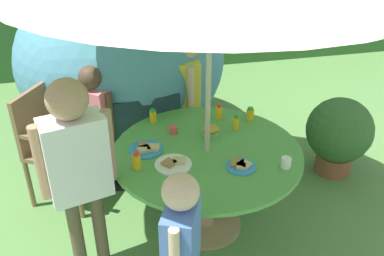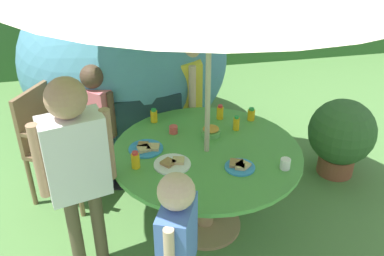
{
  "view_description": "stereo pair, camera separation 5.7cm",
  "coord_description": "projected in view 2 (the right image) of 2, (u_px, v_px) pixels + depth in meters",
  "views": [
    {
      "loc": [
        -0.67,
        -2.46,
        2.34
      ],
      "look_at": [
        -0.08,
        0.13,
        0.82
      ],
      "focal_mm": 39.86,
      "sensor_mm": 36.0,
      "label": 1
    },
    {
      "loc": [
        -0.61,
        -2.48,
        2.34
      ],
      "look_at": [
        -0.08,
        0.13,
        0.82
      ],
      "focal_mm": 39.86,
      "sensor_mm": 36.0,
      "label": 2
    }
  ],
  "objects": [
    {
      "name": "juice_bottle_near_right",
      "position": [
        154.0,
        116.0,
        3.37
      ],
      "size": [
        0.05,
        0.05,
        0.11
      ],
      "color": "yellow",
      "rests_on": "garden_table"
    },
    {
      "name": "cup_far",
      "position": [
        173.0,
        130.0,
        3.23
      ],
      "size": [
        0.07,
        0.07,
        0.06
      ],
      "primitive_type": "cylinder",
      "color": "#E04C47",
      "rests_on": "garden_table"
    },
    {
      "name": "plate_far_right",
      "position": [
        240.0,
        166.0,
        2.84
      ],
      "size": [
        0.2,
        0.2,
        0.03
      ],
      "color": "#338CD8",
      "rests_on": "garden_table"
    },
    {
      "name": "juice_bottle_far_left",
      "position": [
        220.0,
        112.0,
        3.41
      ],
      "size": [
        0.05,
        0.05,
        0.12
      ],
      "color": "yellow",
      "rests_on": "garden_table"
    },
    {
      "name": "dome_tent",
      "position": [
        125.0,
        60.0,
        4.24
      ],
      "size": [
        2.33,
        2.33,
        1.67
      ],
      "rotation": [
        0.0,
        0.0,
        0.13
      ],
      "color": "teal",
      "rests_on": "ground_plane"
    },
    {
      "name": "juice_bottle_near_left",
      "position": [
        136.0,
        160.0,
        2.82
      ],
      "size": [
        0.06,
        0.06,
        0.12
      ],
      "color": "yellow",
      "rests_on": "garden_table"
    },
    {
      "name": "child_in_yellow_shirt",
      "position": [
        189.0,
        84.0,
        3.75
      ],
      "size": [
        0.22,
        0.43,
        1.28
      ],
      "rotation": [
        0.0,
        0.0,
        -1.63
      ],
      "color": "brown",
      "rests_on": "ground_plane"
    },
    {
      "name": "garden_table",
      "position": [
        206.0,
        167.0,
        3.1
      ],
      "size": [
        1.36,
        1.36,
        0.7
      ],
      "color": "tan",
      "rests_on": "ground_plane"
    },
    {
      "name": "juice_bottle_center_front",
      "position": [
        236.0,
        123.0,
        3.26
      ],
      "size": [
        0.05,
        0.05,
        0.12
      ],
      "color": "yellow",
      "rests_on": "garden_table"
    },
    {
      "name": "child_in_blue_shirt",
      "position": [
        177.0,
        239.0,
        2.24
      ],
      "size": [
        0.26,
        0.36,
        1.13
      ],
      "rotation": [
        0.0,
        0.0,
        1.17
      ],
      "color": "brown",
      "rests_on": "ground_plane"
    },
    {
      "name": "snack_bowl",
      "position": [
        211.0,
        131.0,
        3.2
      ],
      "size": [
        0.14,
        0.14,
        0.07
      ],
      "color": "#66B259",
      "rests_on": "garden_table"
    },
    {
      "name": "child_in_white_shirt",
      "position": [
        75.0,
        157.0,
        2.57
      ],
      "size": [
        0.47,
        0.29,
        1.43
      ],
      "rotation": [
        0.0,
        0.0,
        0.26
      ],
      "color": "brown",
      "rests_on": "ground_plane"
    },
    {
      "name": "ground_plane",
      "position": [
        205.0,
        226.0,
        3.38
      ],
      "size": [
        10.0,
        10.0,
        0.02
      ],
      "primitive_type": "cube",
      "color": "#548442"
    },
    {
      "name": "plate_mid_left",
      "position": [
        172.0,
        164.0,
        2.87
      ],
      "size": [
        0.25,
        0.25,
        0.03
      ],
      "color": "white",
      "rests_on": "garden_table"
    },
    {
      "name": "cup_near",
      "position": [
        285.0,
        164.0,
        2.82
      ],
      "size": [
        0.07,
        0.07,
        0.07
      ],
      "primitive_type": "cylinder",
      "color": "white",
      "rests_on": "garden_table"
    },
    {
      "name": "potted_plant",
      "position": [
        341.0,
        135.0,
        3.8
      ],
      "size": [
        0.59,
        0.59,
        0.73
      ],
      "color": "brown",
      "rests_on": "ground_plane"
    },
    {
      "name": "child_in_pink_shirt",
      "position": [
        97.0,
        112.0,
        3.49
      ],
      "size": [
        0.33,
        0.32,
        1.13
      ],
      "rotation": [
        0.0,
        0.0,
        -0.75
      ],
      "color": "#3F3F47",
      "rests_on": "ground_plane"
    },
    {
      "name": "wooden_chair",
      "position": [
        54.0,
        139.0,
        3.46
      ],
      "size": [
        0.66,
        0.64,
        0.97
      ],
      "rotation": [
        0.0,
        0.0,
        1.04
      ],
      "color": "brown",
      "rests_on": "ground_plane"
    },
    {
      "name": "juice_bottle_center_back",
      "position": [
        251.0,
        114.0,
        3.4
      ],
      "size": [
        0.06,
        0.06,
        0.1
      ],
      "color": "yellow",
      "rests_on": "garden_table"
    },
    {
      "name": "plate_front_edge",
      "position": [
        146.0,
        148.0,
        3.03
      ],
      "size": [
        0.25,
        0.25,
        0.03
      ],
      "color": "#338CD8",
      "rests_on": "garden_table"
    }
  ]
}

